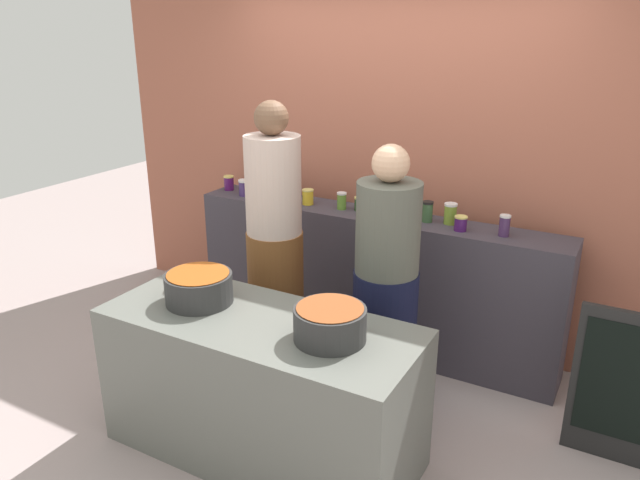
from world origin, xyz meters
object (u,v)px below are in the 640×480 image
(preserve_jar_2, at_px, (261,186))
(preserve_jar_8, at_px, (396,209))
(preserve_jar_10, at_px, (450,214))
(preserve_jar_12, at_px, (504,226))
(cook_in_cap, at_px, (385,295))
(preserve_jar_5, at_px, (308,197))
(preserve_jar_6, at_px, (342,201))
(preserve_jar_11, at_px, (461,223))
(cooking_pot_center, at_px, (330,324))
(preserve_jar_9, at_px, (427,212))
(chalkboard_sign, at_px, (625,389))
(cooking_pot_left, at_px, (199,288))
(preserve_jar_4, at_px, (291,197))
(cook_with_tongs, at_px, (275,257))
(preserve_jar_1, at_px, (244,188))
(preserve_jar_3, at_px, (285,189))
(preserve_jar_7, at_px, (359,204))
(preserve_jar_0, at_px, (229,183))

(preserve_jar_2, relative_size, preserve_jar_8, 0.94)
(preserve_jar_10, xyz_separation_m, preserve_jar_12, (0.37, -0.07, -0.00))
(preserve_jar_8, xyz_separation_m, cook_in_cap, (0.19, -0.60, -0.34))
(preserve_jar_12, bearing_deg, preserve_jar_5, 179.80)
(cook_in_cap, bearing_deg, preserve_jar_6, 134.54)
(preserve_jar_2, bearing_deg, preserve_jar_8, -3.50)
(preserve_jar_11, height_order, cooking_pot_center, preserve_jar_11)
(preserve_jar_6, distance_m, preserve_jar_8, 0.43)
(preserve_jar_5, height_order, cook_in_cap, cook_in_cap)
(preserve_jar_2, bearing_deg, preserve_jar_6, -2.93)
(cook_in_cap, bearing_deg, preserve_jar_10, 77.42)
(cook_in_cap, bearing_deg, preserve_jar_11, 66.44)
(preserve_jar_6, relative_size, preserve_jar_9, 0.87)
(preserve_jar_10, bearing_deg, chalkboard_sign, -25.96)
(preserve_jar_12, xyz_separation_m, cooking_pot_left, (-1.31, -1.36, -0.17))
(preserve_jar_2, distance_m, cooking_pot_center, 1.99)
(preserve_jar_12, bearing_deg, preserve_jar_6, 179.00)
(chalkboard_sign, bearing_deg, preserve_jar_2, 168.18)
(preserve_jar_5, xyz_separation_m, cook_in_cap, (0.89, -0.62, -0.33))
(preserve_jar_9, bearing_deg, preserve_jar_2, 179.29)
(preserve_jar_12, bearing_deg, preserve_jar_4, -178.29)
(cook_with_tongs, bearing_deg, cooking_pot_left, -91.61)
(preserve_jar_1, relative_size, cook_in_cap, 0.08)
(preserve_jar_9, bearing_deg, preserve_jar_3, 178.16)
(cooking_pot_left, bearing_deg, cook_with_tongs, 88.39)
(preserve_jar_10, bearing_deg, cook_in_cap, -102.58)
(preserve_jar_5, relative_size, preserve_jar_11, 1.16)
(preserve_jar_3, distance_m, cook_with_tongs, 0.84)
(preserve_jar_1, relative_size, preserve_jar_11, 1.29)
(preserve_jar_1, bearing_deg, preserve_jar_4, -2.63)
(preserve_jar_1, xyz_separation_m, preserve_jar_4, (0.43, -0.02, -0.01))
(preserve_jar_2, distance_m, preserve_jar_10, 1.49)
(preserve_jar_9, xyz_separation_m, preserve_jar_12, (0.51, -0.04, -0.00))
(preserve_jar_6, xyz_separation_m, preserve_jar_12, (1.15, -0.02, 0.01))
(preserve_jar_1, bearing_deg, preserve_jar_2, 40.73)
(preserve_jar_2, bearing_deg, preserve_jar_11, -3.14)
(preserve_jar_8, bearing_deg, preserve_jar_10, 13.58)
(preserve_jar_10, relative_size, cook_with_tongs, 0.08)
(preserve_jar_1, height_order, preserve_jar_11, preserve_jar_1)
(preserve_jar_12, relative_size, cooking_pot_center, 0.38)
(preserve_jar_8, height_order, cook_with_tongs, cook_with_tongs)
(preserve_jar_7, height_order, cook_with_tongs, cook_with_tongs)
(preserve_jar_5, height_order, preserve_jar_11, preserve_jar_5)
(preserve_jar_7, bearing_deg, preserve_jar_12, -2.62)
(preserve_jar_3, distance_m, chalkboard_sign, 2.61)
(preserve_jar_1, relative_size, preserve_jar_4, 1.18)
(preserve_jar_4, bearing_deg, preserve_jar_7, 10.21)
(preserve_jar_0, distance_m, preserve_jar_8, 1.45)
(preserve_jar_5, relative_size, chalkboard_sign, 0.13)
(preserve_jar_1, xyz_separation_m, cook_with_tongs, (0.67, -0.61, -0.24))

